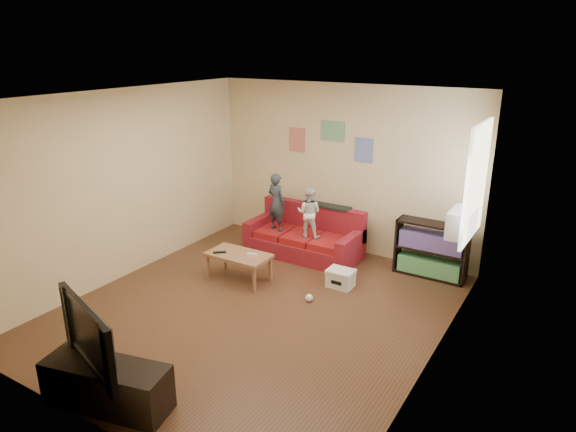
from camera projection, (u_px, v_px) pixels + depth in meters
The scene contains 17 objects.
room_shell at pixel (254, 211), 6.21m from camera, with size 4.52×5.02×2.72m.
sofa at pixel (306, 238), 8.32m from camera, with size 1.83×0.84×0.81m.
child_a at pixel (276, 202), 8.22m from camera, with size 0.34×0.22×0.94m, color #2E353F.
child_b at pixel (309, 213), 7.95m from camera, with size 0.38×0.30×0.79m, color white.
coffee_table at pixel (239, 257), 7.37m from camera, with size 0.91×0.50×0.41m.
remote at pixel (220, 252), 7.37m from camera, with size 0.19×0.05×0.02m, color black.
game_controller at pixel (252, 254), 7.29m from camera, with size 0.14×0.04×0.03m, color silver.
bookshelf at pixel (431, 252), 7.50m from camera, with size 1.03×0.31×0.83m.
window at pixel (476, 182), 6.36m from camera, with size 0.04×1.08×1.48m, color white.
ac_unit at pixel (461, 223), 6.60m from camera, with size 0.28×0.55×0.35m, color #B7B2A3.
artwork_left at pixel (297, 140), 8.51m from camera, with size 0.30×0.01×0.40m, color #D87266.
artwork_center at pixel (332, 131), 8.13m from camera, with size 0.42×0.01×0.32m, color #72B27F.
artwork_right at pixel (364, 150), 7.94m from camera, with size 0.30×0.01×0.38m, color #727FCC.
file_box at pixel (341, 278), 7.23m from camera, with size 0.37×0.28×0.26m.
tv_stand at pixel (107, 385), 4.82m from camera, with size 1.22×0.41×0.46m, color black.
television at pixel (100, 333), 4.64m from camera, with size 1.15×0.15×0.66m, color black.
tissue at pixel (309, 298), 6.84m from camera, with size 0.10×0.10×0.10m, color white.
Camera 1 is at (3.43, -4.82, 3.29)m, focal length 32.00 mm.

